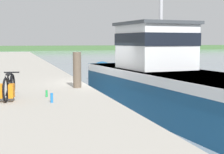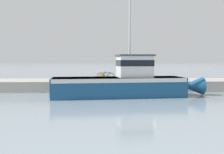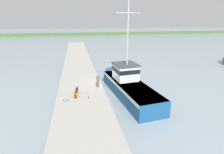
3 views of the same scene
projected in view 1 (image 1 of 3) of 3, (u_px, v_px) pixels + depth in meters
ground_plane at (108, 106)px, 13.55m from camera, size 320.00×320.00×0.00m
dock_pier at (23, 98)px, 12.59m from camera, size 4.66×80.00×0.94m
far_shoreline at (133, 48)px, 97.77m from camera, size 180.00×5.00×1.27m
fishing_boat_main at (165, 79)px, 12.60m from camera, size 3.96×12.29×10.17m
bicycle_touring at (8, 88)px, 9.49m from camera, size 0.60×1.66×0.74m
mooring_post at (77, 70)px, 11.99m from camera, size 0.29×0.29×1.25m
water_bottle_by_bike at (47, 94)px, 10.04m from camera, size 0.06×0.06×0.20m
water_bottle_on_curb at (52, 98)px, 9.11m from camera, size 0.07×0.07×0.26m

